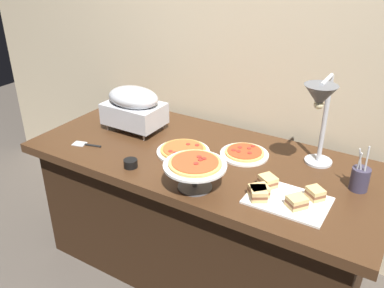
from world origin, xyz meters
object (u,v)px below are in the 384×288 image
Objects in this scene: utensil_holder at (360,179)px; serving_spatula at (86,145)px; sandwich_platter at (282,195)px; chafing_dish at (134,106)px; heat_lamp at (320,104)px; pizza_plate_front at (244,153)px; pizza_plate_center at (183,151)px; pizza_plate_raised_stand at (195,167)px; sauce_cup_near at (131,163)px.

serving_spatula is (-1.40, -0.32, -0.06)m from utensil_holder.
sandwich_platter is at bearing 2.91° from serving_spatula.
heat_lamp reaches higher than chafing_dish.
pizza_plate_front is at bearing 3.13° from chafing_dish.
pizza_plate_front is at bearing 23.50° from serving_spatula.
chafing_dish is 0.72× the size of heat_lamp.
heat_lamp is 0.75m from pizza_plate_center.
pizza_plate_front is at bearing 177.23° from utensil_holder.
pizza_plate_raised_stand reaches higher than pizza_plate_front.
heat_lamp is 1.66× the size of pizza_plate_center.
pizza_plate_raised_stand reaches higher than serving_spatula.
utensil_holder is at bearing 13.03° from serving_spatula.
chafing_dish is 1.19× the size of pizza_plate_center.
sandwich_platter is at bearing -135.60° from utensil_holder.
heat_lamp is 1.84× the size of pizza_plate_front.
pizza_plate_front is 0.60m from sauce_cup_near.
heat_lamp is at bearing 174.70° from utensil_holder.
sauce_cup_near is 1.10m from utensil_holder.
utensil_holder is (0.23, -0.02, -0.31)m from heat_lamp.
chafing_dish is 0.48m from sauce_cup_near.
pizza_plate_center is at bearing -172.49° from utensil_holder.
pizza_plate_center is at bearing 131.43° from pizza_plate_raised_stand.
pizza_plate_center reaches higher than serving_spatula.
pizza_plate_center is 1.66× the size of serving_spatula.
pizza_plate_raised_stand is 4.15× the size of sauce_cup_near.
chafing_dish is at bearing 71.80° from serving_spatula.
heat_lamp is at bearing 11.91° from pizza_plate_center.
heat_lamp is 0.45m from sandwich_platter.
pizza_plate_raised_stand reaches higher than pizza_plate_center.
heat_lamp is at bearing 43.51° from pizza_plate_raised_stand.
pizza_plate_center is (-0.65, -0.14, -0.35)m from heat_lamp.
chafing_dish reaches higher than pizza_plate_center.
pizza_plate_front is 1.50× the size of serving_spatula.
utensil_holder is at bearing 7.51° from pizza_plate_center.
sauce_cup_near is (-0.80, -0.41, -0.34)m from heat_lamp.
pizza_plate_front is 0.74× the size of sandwich_platter.
pizza_plate_raised_stand is 0.40m from sandwich_platter.
pizza_plate_center is 0.98× the size of pizza_plate_raised_stand.
pizza_plate_raised_stand is (-0.06, -0.41, 0.10)m from pizza_plate_front.
utensil_holder is at bearing 0.45° from chafing_dish.
pizza_plate_front is at bearing 137.02° from sandwich_platter.
heat_lamp reaches higher than pizza_plate_center.
sandwich_platter is 1.53× the size of utensil_holder.
utensil_holder is 1.33× the size of serving_spatula.
chafing_dish is at bearing 165.94° from sandwich_platter.
pizza_plate_center is at bearing 166.19° from sandwich_platter.
heat_lamp is at bearing 27.03° from sauce_cup_near.
utensil_holder is at bearing -2.77° from pizza_plate_front.
heat_lamp is 1.63× the size of pizza_plate_raised_stand.
pizza_plate_center is at bearing 21.91° from serving_spatula.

